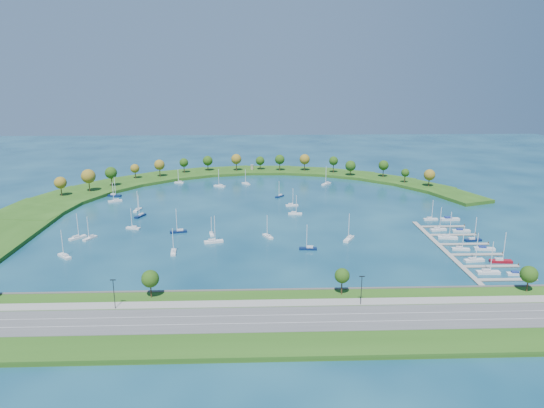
{
  "coord_description": "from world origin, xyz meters",
  "views": [
    {
      "loc": [
        -4.42,
        -262.72,
        75.78
      ],
      "look_at": [
        5.0,
        5.0,
        4.0
      ],
      "focal_mm": 32.73,
      "sensor_mm": 36.0,
      "label": 1
    }
  ],
  "objects_px": {
    "moored_boat_14": "(280,196)",
    "docked_boat_5": "(484,248)",
    "moored_boat_20": "(179,182)",
    "docked_boat_8": "(438,229)",
    "moored_boat_16": "(133,227)",
    "moored_boat_1": "(213,241)",
    "docked_boat_3": "(501,260)",
    "docked_boat_4": "(461,248)",
    "moored_boat_15": "(326,183)",
    "moored_boat_9": "(212,233)",
    "moored_boat_18": "(295,213)",
    "moored_boat_8": "(268,236)",
    "docked_boat_9": "(461,231)",
    "moored_boat_21": "(140,215)",
    "moored_boat_12": "(349,238)",
    "moored_boat_2": "(90,237)",
    "moored_boat_11": "(308,248)",
    "docked_boat_11": "(450,219)",
    "docked_boat_10": "(431,218)",
    "moored_boat_7": "(114,195)",
    "harbor_tower": "(252,167)",
    "docked_boat_7": "(473,239)",
    "moored_boat_13": "(77,237)",
    "moored_boat_6": "(64,255)",
    "moored_boat_10": "(138,209)",
    "docked_boat_1": "(517,274)",
    "moored_boat_0": "(292,205)",
    "moored_boat_4": "(179,231)",
    "docked_boat_6": "(447,237)",
    "moored_boat_3": "(115,200)",
    "moored_boat_5": "(246,183)",
    "dock_system": "(460,249)",
    "docked_boat_2": "(474,259)"
  },
  "relations": [
    {
      "from": "harbor_tower",
      "to": "dock_system",
      "type": "bearing_deg",
      "value": -62.56
    },
    {
      "from": "harbor_tower",
      "to": "moored_boat_10",
      "type": "distance_m",
      "value": 125.82
    },
    {
      "from": "moored_boat_20",
      "to": "moored_boat_7",
      "type": "bearing_deg",
      "value": 60.45
    },
    {
      "from": "moored_boat_6",
      "to": "moored_boat_16",
      "type": "distance_m",
      "value": 43.13
    },
    {
      "from": "moored_boat_15",
      "to": "docked_boat_6",
      "type": "height_order",
      "value": "docked_boat_6"
    },
    {
      "from": "harbor_tower",
      "to": "docked_boat_2",
      "type": "relative_size",
      "value": 0.31
    },
    {
      "from": "moored_boat_14",
      "to": "moored_boat_20",
      "type": "relative_size",
      "value": 1.04
    },
    {
      "from": "moored_boat_9",
      "to": "moored_boat_18",
      "type": "relative_size",
      "value": 0.84
    },
    {
      "from": "moored_boat_9",
      "to": "docked_boat_5",
      "type": "distance_m",
      "value": 123.97
    },
    {
      "from": "moored_boat_1",
      "to": "moored_boat_16",
      "type": "relative_size",
      "value": 1.21
    },
    {
      "from": "moored_boat_0",
      "to": "moored_boat_3",
      "type": "distance_m",
      "value": 106.29
    },
    {
      "from": "moored_boat_11",
      "to": "docked_boat_11",
      "type": "height_order",
      "value": "moored_boat_11"
    },
    {
      "from": "moored_boat_1",
      "to": "docked_boat_3",
      "type": "relative_size",
      "value": 0.98
    },
    {
      "from": "docked_boat_9",
      "to": "docked_boat_10",
      "type": "height_order",
      "value": "docked_boat_10"
    },
    {
      "from": "docked_boat_8",
      "to": "moored_boat_16",
      "type": "bearing_deg",
      "value": 168.16
    },
    {
      "from": "moored_boat_13",
      "to": "docked_boat_11",
      "type": "xyz_separation_m",
      "value": [
        185.67,
        23.34,
        -0.17
      ]
    },
    {
      "from": "moored_boat_20",
      "to": "docked_boat_5",
      "type": "xyz_separation_m",
      "value": [
        153.54,
        -140.22,
        -0.2
      ]
    },
    {
      "from": "harbor_tower",
      "to": "docked_boat_7",
      "type": "height_order",
      "value": "docked_boat_7"
    },
    {
      "from": "moored_boat_3",
      "to": "moored_boat_16",
      "type": "distance_m",
      "value": 58.82
    },
    {
      "from": "moored_boat_9",
      "to": "docked_boat_11",
      "type": "bearing_deg",
      "value": 89.69
    },
    {
      "from": "moored_boat_13",
      "to": "moored_boat_16",
      "type": "distance_m",
      "value": 26.65
    },
    {
      "from": "moored_boat_2",
      "to": "moored_boat_12",
      "type": "distance_m",
      "value": 120.83
    },
    {
      "from": "docked_boat_3",
      "to": "docked_boat_10",
      "type": "bearing_deg",
      "value": 102.76
    },
    {
      "from": "docked_boat_8",
      "to": "docked_boat_10",
      "type": "distance_m",
      "value": 18.08
    },
    {
      "from": "moored_boat_13",
      "to": "moored_boat_18",
      "type": "height_order",
      "value": "moored_boat_13"
    },
    {
      "from": "moored_boat_4",
      "to": "docked_boat_3",
      "type": "xyz_separation_m",
      "value": [
        137.8,
        -43.85,
        0.03
      ]
    },
    {
      "from": "moored_boat_8",
      "to": "docked_boat_10",
      "type": "height_order",
      "value": "docked_boat_10"
    },
    {
      "from": "moored_boat_2",
      "to": "moored_boat_6",
      "type": "bearing_deg",
      "value": 18.75
    },
    {
      "from": "docked_boat_9",
      "to": "docked_boat_11",
      "type": "xyz_separation_m",
      "value": [
        1.88,
        19.4,
        0.1
      ]
    },
    {
      "from": "moored_boat_8",
      "to": "moored_boat_14",
      "type": "relative_size",
      "value": 1.05
    },
    {
      "from": "moored_boat_8",
      "to": "docked_boat_9",
      "type": "height_order",
      "value": "moored_boat_8"
    },
    {
      "from": "moored_boat_6",
      "to": "docked_boat_3",
      "type": "distance_m",
      "value": 181.33
    },
    {
      "from": "moored_boat_13",
      "to": "docked_boat_1",
      "type": "xyz_separation_m",
      "value": [
        183.8,
        -49.16,
        -0.34
      ]
    },
    {
      "from": "moored_boat_0",
      "to": "docked_boat_3",
      "type": "xyz_separation_m",
      "value": [
        79.16,
        -90.86,
        0.07
      ]
    },
    {
      "from": "moored_boat_16",
      "to": "moored_boat_20",
      "type": "xyz_separation_m",
      "value": [
        7.61,
        104.72,
        -0.02
      ]
    },
    {
      "from": "docked_boat_4",
      "to": "moored_boat_15",
      "type": "bearing_deg",
      "value": 116.05
    },
    {
      "from": "moored_boat_7",
      "to": "docked_boat_4",
      "type": "xyz_separation_m",
      "value": [
        178.13,
        -102.88,
        -0.04
      ]
    },
    {
      "from": "moored_boat_7",
      "to": "moored_boat_9",
      "type": "distance_m",
      "value": 103.01
    },
    {
      "from": "moored_boat_6",
      "to": "moored_boat_21",
      "type": "distance_m",
      "value": 62.67
    },
    {
      "from": "moored_boat_4",
      "to": "docked_boat_8",
      "type": "height_order",
      "value": "moored_boat_4"
    },
    {
      "from": "moored_boat_14",
      "to": "docked_boat_5",
      "type": "xyz_separation_m",
      "value": [
        85.09,
        -98.11,
        -0.21
      ]
    },
    {
      "from": "moored_boat_16",
      "to": "docked_boat_5",
      "type": "bearing_deg",
      "value": -174.07
    },
    {
      "from": "docked_boat_6",
      "to": "moored_boat_8",
      "type": "bearing_deg",
      "value": -173.76
    },
    {
      "from": "moored_boat_4",
      "to": "moored_boat_6",
      "type": "relative_size",
      "value": 1.0
    },
    {
      "from": "harbor_tower",
      "to": "docked_boat_3",
      "type": "xyz_separation_m",
      "value": [
        102.6,
        -192.1,
        -3.03
      ]
    },
    {
      "from": "moored_boat_5",
      "to": "moored_boat_15",
      "type": "distance_m",
      "value": 55.61
    },
    {
      "from": "moored_boat_21",
      "to": "moored_boat_12",
      "type": "bearing_deg",
      "value": 91.28
    },
    {
      "from": "moored_boat_14",
      "to": "docked_boat_11",
      "type": "distance_m",
      "value": 102.03
    },
    {
      "from": "docked_boat_3",
      "to": "moored_boat_12",
      "type": "bearing_deg",
      "value": 157.52
    },
    {
      "from": "moored_boat_7",
      "to": "moored_boat_14",
      "type": "height_order",
      "value": "moored_boat_7"
    }
  ]
}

